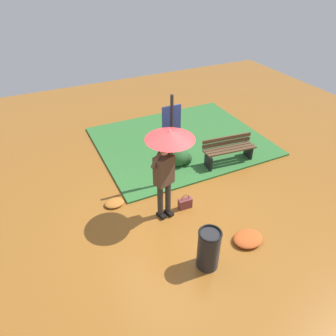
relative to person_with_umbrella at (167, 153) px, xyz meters
The scene contains 10 objects.
ground_plane 1.57m from the person_with_umbrella, 89.49° to the right, with size 18.00×18.00×0.00m, color brown.
grass_verge 3.50m from the person_with_umbrella, 57.12° to the left, with size 4.80×4.00×0.05m.
person_with_umbrella is the anchor object (origin of this frame).
info_sign_post 1.08m from the person_with_umbrella, 59.53° to the left, with size 0.44×0.07×2.30m.
handbag 1.49m from the person_with_umbrella, ahead, with size 0.31×0.15×0.37m.
park_bench 2.80m from the person_with_umbrella, 25.11° to the left, with size 1.40×0.51×0.75m.
trash_bin 1.92m from the person_with_umbrella, 87.56° to the right, with size 0.42×0.42×0.83m.
shrub_cluster 2.31m from the person_with_umbrella, 55.65° to the left, with size 0.69×0.63×0.56m.
leaf_pile_near_person 1.94m from the person_with_umbrella, 141.38° to the left, with size 0.44×0.35×0.10m.
leaf_pile_by_bench 2.32m from the person_with_umbrella, 52.52° to the right, with size 0.61×0.49×0.13m.
Camera 1 is at (-2.17, -4.30, 4.72)m, focal length 33.32 mm.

